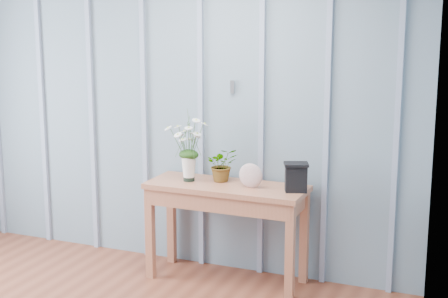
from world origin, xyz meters
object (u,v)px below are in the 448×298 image
at_px(daisy_vase, 189,138).
at_px(carved_box, 296,177).
at_px(felt_disc_vessel, 251,176).
at_px(sideboard, 227,199).

distance_m(daisy_vase, carved_box, 0.86).
bearing_deg(daisy_vase, felt_disc_vessel, -1.07).
bearing_deg(felt_disc_vessel, sideboard, 176.21).
distance_m(sideboard, daisy_vase, 0.54).
bearing_deg(carved_box, sideboard, -178.52).
bearing_deg(carved_box, daisy_vase, -178.58).
bearing_deg(carved_box, felt_disc_vessel, -174.85).
bearing_deg(felt_disc_vessel, daisy_vase, 179.88).
distance_m(daisy_vase, felt_disc_vessel, 0.56).
height_order(sideboard, carved_box, carved_box).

